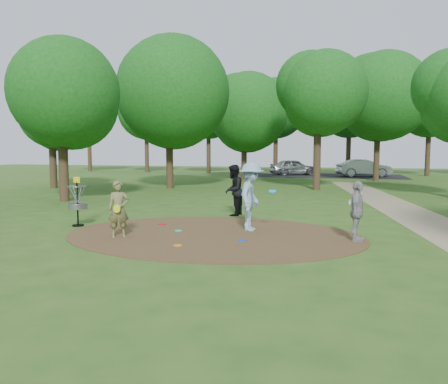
# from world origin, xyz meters

# --- Properties ---
(ground) EXTENTS (100.00, 100.00, 0.00)m
(ground) POSITION_xyz_m (0.00, 0.00, 0.00)
(ground) COLOR #2D5119
(ground) RESTS_ON ground
(dirt_clearing) EXTENTS (8.40, 8.40, 0.02)m
(dirt_clearing) POSITION_xyz_m (0.00, 0.00, 0.01)
(dirt_clearing) COLOR #47301C
(dirt_clearing) RESTS_ON ground
(parking_lot) EXTENTS (14.00, 8.00, 0.01)m
(parking_lot) POSITION_xyz_m (2.00, 30.00, 0.00)
(parking_lot) COLOR black
(parking_lot) RESTS_ON ground
(player_observer_with_disc) EXTENTS (0.68, 0.61, 1.55)m
(player_observer_with_disc) POSITION_xyz_m (-2.37, -0.99, 0.77)
(player_observer_with_disc) COLOR olive
(player_observer_with_disc) RESTS_ON ground
(player_throwing_with_disc) EXTENTS (1.13, 1.33, 2.02)m
(player_throwing_with_disc) POSITION_xyz_m (0.90, 0.94, 1.01)
(player_throwing_with_disc) COLOR #84AAC5
(player_throwing_with_disc) RESTS_ON ground
(player_walking_with_disc) EXTENTS (0.77, 0.95, 1.85)m
(player_walking_with_disc) POSITION_xyz_m (-0.33, 3.71, 0.92)
(player_walking_with_disc) COLOR black
(player_walking_with_disc) RESTS_ON ground
(player_waiting_with_disc) EXTENTS (0.50, 0.97, 1.58)m
(player_waiting_with_disc) POSITION_xyz_m (3.85, 0.14, 0.79)
(player_waiting_with_disc) COLOR #959597
(player_waiting_with_disc) RESTS_ON ground
(disc_ground_cyan) EXTENTS (0.22, 0.22, 0.02)m
(disc_ground_cyan) POSITION_xyz_m (-1.12, 0.22, 0.03)
(disc_ground_cyan) COLOR #19CFBF
(disc_ground_cyan) RESTS_ON dirt_clearing
(disc_ground_blue) EXTENTS (0.22, 0.22, 0.02)m
(disc_ground_blue) POSITION_xyz_m (0.99, -0.63, 0.03)
(disc_ground_blue) COLOR blue
(disc_ground_blue) RESTS_ON dirt_clearing
(disc_ground_red) EXTENTS (0.22, 0.22, 0.02)m
(disc_ground_red) POSITION_xyz_m (-2.00, 1.10, 0.03)
(disc_ground_red) COLOR red
(disc_ground_red) RESTS_ON dirt_clearing
(car_left) EXTENTS (4.80, 3.49, 1.52)m
(car_left) POSITION_xyz_m (-1.00, 30.35, 0.76)
(car_left) COLOR #A1A4A8
(car_left) RESTS_ON ground
(car_right) EXTENTS (4.97, 2.98, 1.55)m
(car_right) POSITION_xyz_m (5.34, 29.52, 0.77)
(car_right) COLOR #A6A7AE
(car_right) RESTS_ON ground
(disc_ground_orange) EXTENTS (0.22, 0.22, 0.02)m
(disc_ground_orange) POSITION_xyz_m (-0.41, -1.63, 0.03)
(disc_ground_orange) COLOR orange
(disc_ground_orange) RESTS_ON dirt_clearing
(disc_golf_basket) EXTENTS (0.63, 0.63, 1.54)m
(disc_golf_basket) POSITION_xyz_m (-4.50, 0.30, 0.87)
(disc_golf_basket) COLOR black
(disc_golf_basket) RESTS_ON ground
(tree_ring) EXTENTS (37.20, 45.96, 9.58)m
(tree_ring) POSITION_xyz_m (2.98, 9.82, 5.36)
(tree_ring) COLOR #332316
(tree_ring) RESTS_ON ground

